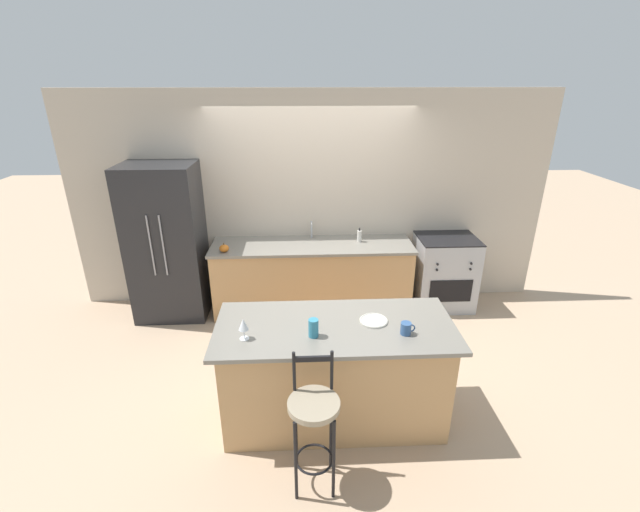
# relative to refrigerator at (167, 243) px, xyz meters

# --- Properties ---
(ground_plane) EXTENTS (18.00, 18.00, 0.00)m
(ground_plane) POSITION_rel_refrigerator_xyz_m (1.76, -0.38, -0.95)
(ground_plane) COLOR tan
(wall_back) EXTENTS (6.00, 0.07, 2.70)m
(wall_back) POSITION_rel_refrigerator_xyz_m (1.76, 0.36, 0.40)
(wall_back) COLOR beige
(wall_back) RESTS_ON ground_plane
(back_counter) EXTENTS (2.49, 0.71, 0.90)m
(back_counter) POSITION_rel_refrigerator_xyz_m (1.76, 0.02, -0.50)
(back_counter) COLOR tan
(back_counter) RESTS_ON ground_plane
(sink_faucet) EXTENTS (0.02, 0.13, 0.22)m
(sink_faucet) POSITION_rel_refrigerator_xyz_m (1.76, 0.22, 0.09)
(sink_faucet) COLOR #ADAFB5
(sink_faucet) RESTS_ON back_counter
(kitchen_island) EXTENTS (1.95, 0.86, 0.95)m
(kitchen_island) POSITION_rel_refrigerator_xyz_m (1.89, -1.95, -0.47)
(kitchen_island) COLOR tan
(kitchen_island) RESTS_ON ground_plane
(refrigerator) EXTENTS (0.85, 0.70, 1.90)m
(refrigerator) POSITION_rel_refrigerator_xyz_m (0.00, 0.00, 0.00)
(refrigerator) COLOR #232326
(refrigerator) RESTS_ON ground_plane
(oven_range) EXTENTS (0.74, 0.63, 0.95)m
(oven_range) POSITION_rel_refrigerator_xyz_m (3.47, 0.03, -0.48)
(oven_range) COLOR #ADAFB5
(oven_range) RESTS_ON ground_plane
(bar_stool_near) EXTENTS (0.37, 0.37, 1.07)m
(bar_stool_near) POSITION_rel_refrigerator_xyz_m (1.69, -2.61, -0.35)
(bar_stool_near) COLOR black
(bar_stool_near) RESTS_ON ground_plane
(dinner_plate) EXTENTS (0.23, 0.23, 0.02)m
(dinner_plate) POSITION_rel_refrigerator_xyz_m (2.21, -1.90, 0.00)
(dinner_plate) COLOR beige
(dinner_plate) RESTS_ON kitchen_island
(wine_glass) EXTENTS (0.08, 0.08, 0.18)m
(wine_glass) POSITION_rel_refrigerator_xyz_m (1.18, -2.11, 0.12)
(wine_glass) COLOR white
(wine_glass) RESTS_ON kitchen_island
(coffee_mug) EXTENTS (0.12, 0.08, 0.10)m
(coffee_mug) POSITION_rel_refrigerator_xyz_m (2.44, -2.10, 0.04)
(coffee_mug) COLOR #335689
(coffee_mug) RESTS_ON kitchen_island
(tumbler_cup) EXTENTS (0.08, 0.08, 0.15)m
(tumbler_cup) POSITION_rel_refrigerator_xyz_m (1.71, -2.10, 0.07)
(tumbler_cup) COLOR teal
(tumbler_cup) RESTS_ON kitchen_island
(pumpkin_decoration) EXTENTS (0.11, 0.11, 0.11)m
(pumpkin_decoration) POSITION_rel_refrigerator_xyz_m (0.72, -0.20, -0.01)
(pumpkin_decoration) COLOR orange
(pumpkin_decoration) RESTS_ON back_counter
(soap_bottle) EXTENTS (0.06, 0.06, 0.18)m
(soap_bottle) POSITION_rel_refrigerator_xyz_m (2.36, 0.06, 0.02)
(soap_bottle) COLOR silver
(soap_bottle) RESTS_ON back_counter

